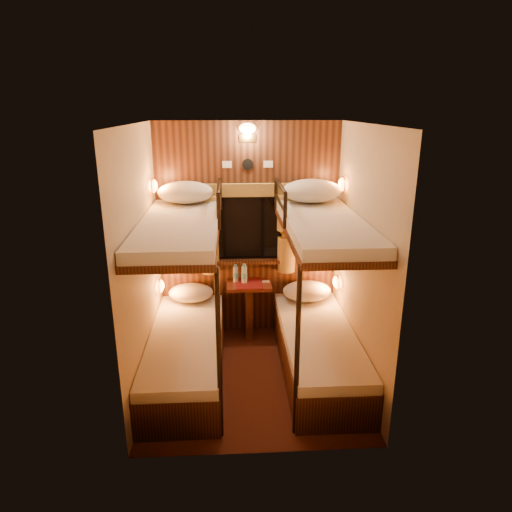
{
  "coord_description": "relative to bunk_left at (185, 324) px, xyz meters",
  "views": [
    {
      "loc": [
        -0.2,
        -3.9,
        2.54
      ],
      "look_at": [
        0.04,
        0.15,
        1.2
      ],
      "focal_mm": 32.0,
      "sensor_mm": 36.0,
      "label": 1
    }
  ],
  "objects": [
    {
      "name": "pillow_upper_left",
      "position": [
        -0.0,
        0.71,
        1.14
      ],
      "size": [
        0.57,
        0.41,
        0.23
      ],
      "primitive_type": "ellipsoid",
      "color": "silver",
      "rests_on": "bunk_left"
    },
    {
      "name": "curtains",
      "position": [
        0.65,
        0.9,
        0.71
      ],
      "size": [
        1.1,
        0.22,
        1.0
      ],
      "color": "olive",
      "rests_on": "back_panel"
    },
    {
      "name": "sachet_a",
      "position": [
        0.84,
        0.82,
        0.09
      ],
      "size": [
        0.08,
        0.06,
        0.01
      ],
      "primitive_type": "cube",
      "rotation": [
        0.0,
        0.0,
        -0.03
      ],
      "color": "silver",
      "rests_on": "table"
    },
    {
      "name": "pillow_lower_left",
      "position": [
        -0.0,
        0.78,
        -0.0
      ],
      "size": [
        0.5,
        0.36,
        0.2
      ],
      "primitive_type": "ellipsoid",
      "color": "silver",
      "rests_on": "bunk_left"
    },
    {
      "name": "back_panel",
      "position": [
        0.65,
        0.97,
        0.64
      ],
      "size": [
        2.0,
        0.03,
        2.4
      ],
      "primitive_type": "cube",
      "color": "black",
      "rests_on": "floor"
    },
    {
      "name": "bunk_right",
      "position": [
        1.3,
        0.0,
        0.0
      ],
      "size": [
        0.72,
        1.9,
        1.82
      ],
      "color": "black",
      "rests_on": "floor"
    },
    {
      "name": "ceiling",
      "position": [
        0.65,
        -0.07,
        1.84
      ],
      "size": [
        2.1,
        2.1,
        0.0
      ],
      "primitive_type": "plane",
      "rotation": [
        3.14,
        0.0,
        0.0
      ],
      "color": "silver",
      "rests_on": "wall_back"
    },
    {
      "name": "pillow_lower_right",
      "position": [
        1.3,
        0.73,
        0.01
      ],
      "size": [
        0.55,
        0.39,
        0.21
      ],
      "primitive_type": "ellipsoid",
      "color": "silver",
      "rests_on": "bunk_right"
    },
    {
      "name": "wall_right",
      "position": [
        1.65,
        -0.07,
        0.64
      ],
      "size": [
        0.0,
        2.4,
        2.4
      ],
      "primitive_type": "plane",
      "rotation": [
        1.57,
        0.0,
        -1.57
      ],
      "color": "#C6B293",
      "rests_on": "floor"
    },
    {
      "name": "wall_front",
      "position": [
        0.65,
        -1.12,
        0.64
      ],
      "size": [
        2.4,
        0.0,
        2.4
      ],
      "primitive_type": "plane",
      "rotation": [
        -1.57,
        0.0,
        0.0
      ],
      "color": "#C6B293",
      "rests_on": "floor"
    },
    {
      "name": "window",
      "position": [
        0.65,
        0.94,
        0.62
      ],
      "size": [
        1.0,
        0.12,
        0.79
      ],
      "color": "black",
      "rests_on": "back_panel"
    },
    {
      "name": "bottle_right",
      "position": [
        0.6,
        0.81,
        0.19
      ],
      "size": [
        0.07,
        0.07,
        0.23
      ],
      "rotation": [
        0.0,
        0.0,
        -0.06
      ],
      "color": "#99BFE5",
      "rests_on": "table"
    },
    {
      "name": "wall_back",
      "position": [
        0.65,
        0.98,
        0.64
      ],
      "size": [
        2.4,
        0.0,
        2.4
      ],
      "primitive_type": "plane",
      "rotation": [
        1.57,
        0.0,
        0.0
      ],
      "color": "#C6B293",
      "rests_on": "floor"
    },
    {
      "name": "table",
      "position": [
        0.65,
        0.78,
        -0.14
      ],
      "size": [
        0.5,
        0.34,
        0.66
      ],
      "color": "#571913",
      "rests_on": "floor"
    },
    {
      "name": "back_fixtures",
      "position": [
        0.65,
        0.93,
        1.69
      ],
      "size": [
        0.54,
        0.09,
        0.48
      ],
      "color": "black",
      "rests_on": "back_panel"
    },
    {
      "name": "bunk_left",
      "position": [
        0.0,
        0.0,
        0.0
      ],
      "size": [
        0.72,
        1.9,
        1.82
      ],
      "color": "black",
      "rests_on": "floor"
    },
    {
      "name": "pillow_upper_right",
      "position": [
        1.3,
        0.67,
        1.15
      ],
      "size": [
        0.61,
        0.44,
        0.24
      ],
      "primitive_type": "ellipsoid",
      "color": "silver",
      "rests_on": "bunk_right"
    },
    {
      "name": "wall_left",
      "position": [
        -0.35,
        -0.07,
        0.64
      ],
      "size": [
        0.0,
        2.4,
        2.4
      ],
      "primitive_type": "plane",
      "rotation": [
        1.57,
        0.0,
        1.57
      ],
      "color": "#C6B293",
      "rests_on": "floor"
    },
    {
      "name": "bottle_left",
      "position": [
        0.5,
        0.84,
        0.18
      ],
      "size": [
        0.06,
        0.06,
        0.21
      ],
      "rotation": [
        0.0,
        0.0,
        -0.14
      ],
      "color": "#99BFE5",
      "rests_on": "table"
    },
    {
      "name": "floor",
      "position": [
        0.65,
        -0.07,
        -0.56
      ],
      "size": [
        2.1,
        2.1,
        0.0
      ],
      "primitive_type": "plane",
      "color": "#37140F",
      "rests_on": "ground"
    },
    {
      "name": "reading_lamps",
      "position": [
        0.65,
        0.63,
        0.68
      ],
      "size": [
        2.0,
        0.2,
        1.25
      ],
      "color": "orange",
      "rests_on": "wall_left"
    },
    {
      "name": "sachet_b",
      "position": [
        0.68,
        0.81,
        0.09
      ],
      "size": [
        0.07,
        0.05,
        0.0
      ],
      "primitive_type": "cube",
      "rotation": [
        0.0,
        0.0,
        0.1
      ],
      "color": "silver",
      "rests_on": "table"
    }
  ]
}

